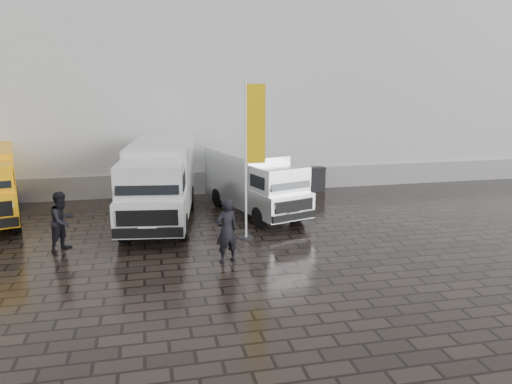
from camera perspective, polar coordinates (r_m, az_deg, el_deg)
The scene contains 9 objects.
ground at distance 15.14m, azimuth -0.03°, elevation -6.84°, with size 120.00×120.00×0.00m, color black.
exhibition_hall at distance 30.33m, azimuth -2.89°, elevation 14.71°, with size 44.00×16.00×12.00m, color silver.
hall_plinth at distance 22.91m, azimuth 0.61°, elevation 1.38°, with size 44.00×0.15×1.00m, color gray.
van_white at distance 18.07m, azimuth -11.00°, elevation 0.81°, with size 2.13×6.40×2.78m, color silver, non-canonical shape.
van_silver at distance 18.98m, azimuth -0.14°, elevation 0.92°, with size 1.77×5.32×2.30m, color silver, non-canonical shape.
flagpole at distance 15.74m, azimuth -0.53°, elevation 4.78°, with size 0.88×0.50×5.15m.
wheelie_bin at distance 23.05m, azimuth 7.01°, elevation 1.50°, with size 0.67×0.67×1.11m, color black.
person_front at distance 14.08m, azimuth -3.39°, elevation -4.43°, with size 0.68×0.44×1.86m, color black.
person_tent at distance 16.12m, azimuth -21.23°, elevation -3.12°, with size 0.88×0.69×1.82m, color black.
Camera 1 is at (-3.04, -13.90, 5.19)m, focal length 35.00 mm.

